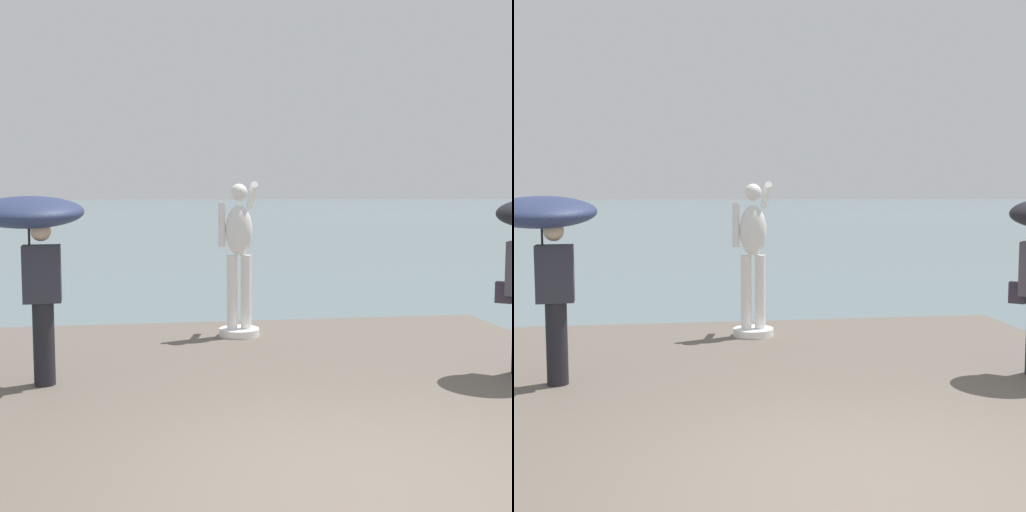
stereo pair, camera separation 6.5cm
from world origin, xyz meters
The scene contains 4 objects.
ground_plane centered at (0.00, 40.00, 0.00)m, with size 400.00×400.00×0.00m, color slate.
pier centered at (0.00, 1.54, 0.20)m, with size 7.56×9.07×0.40m, color #60564C.
statue_white_figure centered at (-0.21, 4.99, 1.45)m, with size 0.58×0.85×2.18m.
onlooker_left centered at (-2.64, 2.84, 2.03)m, with size 1.23×1.26×2.04m.
Camera 1 is at (-1.34, -4.42, 2.42)m, focal length 47.53 mm.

